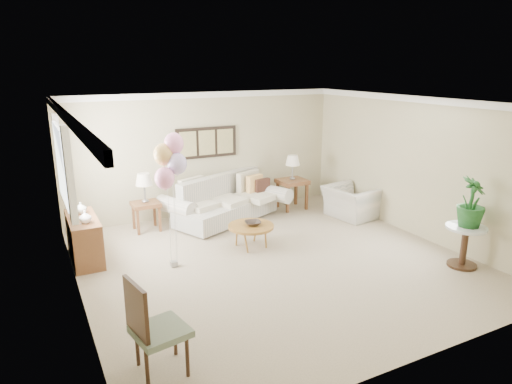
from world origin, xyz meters
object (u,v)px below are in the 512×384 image
coffee_table (251,227)px  accent_chair (153,326)px  sofa (226,203)px  armchair (351,202)px  balloon_cluster (170,161)px

coffee_table → accent_chair: size_ratio=0.76×
sofa → armchair: 2.65m
coffee_table → balloon_cluster: size_ratio=0.38×
accent_chair → armchair: bearing=31.8°
coffee_table → armchair: size_ratio=0.80×
armchair → sofa: bearing=58.6°
accent_chair → sofa: bearing=57.8°
sofa → accent_chair: bearing=-122.2°
sofa → accent_chair: 4.97m
armchair → accent_chair: accent_chair is taller
sofa → balloon_cluster: (-1.64, -1.71, 1.37)m
armchair → accent_chair: 5.98m
sofa → coffee_table: 1.59m
armchair → accent_chair: size_ratio=0.95×
armchair → coffee_table: bearing=93.2°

